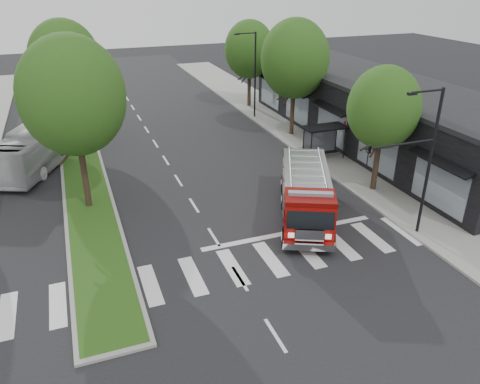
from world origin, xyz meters
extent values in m
plane|color=black|center=(0.00, 0.00, 0.00)|extent=(140.00, 140.00, 0.00)
cube|color=gray|center=(12.50, 10.00, 0.07)|extent=(5.00, 80.00, 0.15)
cube|color=gray|center=(-6.00, 18.00, 0.07)|extent=(3.00, 50.00, 0.14)
cube|color=#174112|center=(-6.00, 18.00, 0.14)|extent=(2.60, 49.50, 0.02)
cube|color=black|center=(17.00, 10.00, 2.50)|extent=(8.00, 30.00, 5.00)
cylinder|color=black|center=(9.80, 7.40, 1.25)|extent=(0.08, 0.08, 2.50)
cylinder|color=black|center=(12.60, 7.40, 1.25)|extent=(0.08, 0.08, 2.50)
cylinder|color=black|center=(9.80, 8.60, 1.25)|extent=(0.08, 0.08, 2.50)
cylinder|color=black|center=(12.60, 8.60, 1.25)|extent=(0.08, 0.08, 2.50)
cube|color=black|center=(11.20, 8.00, 2.55)|extent=(3.20, 1.60, 0.12)
cube|color=#8C99A5|center=(11.20, 8.70, 1.30)|extent=(2.80, 0.04, 1.80)
cube|color=black|center=(11.20, 8.00, 0.55)|extent=(2.40, 0.40, 0.08)
cylinder|color=black|center=(11.50, 2.00, 1.87)|extent=(0.36, 0.36, 3.74)
ellipsoid|color=#1B3C10|center=(11.50, 2.00, 5.53)|extent=(4.40, 4.40, 5.06)
cylinder|color=black|center=(11.50, 14.00, 2.20)|extent=(0.36, 0.36, 4.40)
ellipsoid|color=#1B3C10|center=(11.50, 14.00, 6.50)|extent=(5.60, 5.60, 6.44)
cylinder|color=black|center=(11.50, 24.00, 1.98)|extent=(0.36, 0.36, 3.96)
ellipsoid|color=#1B3C10|center=(11.50, 24.00, 5.85)|extent=(5.00, 5.00, 5.75)
cylinder|color=black|center=(-6.00, 6.00, 2.31)|extent=(0.36, 0.36, 4.62)
ellipsoid|color=#1B3C10|center=(-6.00, 6.00, 6.83)|extent=(5.80, 5.80, 6.67)
cylinder|color=black|center=(-6.00, 20.00, 2.20)|extent=(0.36, 0.36, 4.40)
ellipsoid|color=#1B3C10|center=(-6.00, 20.00, 6.50)|extent=(5.60, 5.60, 6.44)
cylinder|color=black|center=(10.50, -3.50, 4.00)|extent=(0.16, 0.16, 8.00)
cylinder|color=black|center=(9.60, -3.50, 7.90)|extent=(1.80, 0.10, 0.10)
cube|color=black|center=(8.70, -3.50, 7.85)|extent=(0.45, 0.20, 0.12)
cylinder|color=black|center=(8.50, -3.50, 5.40)|extent=(4.00, 0.10, 0.10)
imported|color=black|center=(6.70, -3.50, 5.00)|extent=(0.18, 0.22, 1.10)
cylinder|color=black|center=(10.50, 20.00, 4.00)|extent=(0.16, 0.16, 8.00)
cylinder|color=black|center=(9.60, 20.00, 7.90)|extent=(1.80, 0.10, 0.10)
cube|color=black|center=(8.70, 20.00, 7.85)|extent=(0.45, 0.20, 0.12)
cube|color=#680805|center=(5.69, 0.45, 0.51)|extent=(5.88, 8.78, 0.25)
cube|color=#A10C08|center=(6.03, 1.19, 1.57)|extent=(5.02, 6.94, 2.02)
cube|color=#A10C08|center=(4.37, -2.40, 1.57)|extent=(3.06, 2.72, 2.13)
cube|color=#B2B2B7|center=(6.03, 1.19, 2.63)|extent=(5.02, 6.94, 0.12)
cylinder|color=#B2B2B7|center=(5.21, 1.57, 2.83)|extent=(2.65, 5.55, 0.10)
cylinder|color=#B2B2B7|center=(6.86, 0.80, 2.83)|extent=(2.65, 5.55, 0.10)
cube|color=silver|center=(3.88, -3.45, 0.61)|extent=(2.54, 1.43, 0.35)
cube|color=#8C99A5|center=(4.37, -2.40, 2.94)|extent=(2.17, 1.26, 0.18)
cylinder|color=black|center=(3.19, -2.18, 0.56)|extent=(0.79, 1.16, 1.11)
cylinder|color=black|center=(5.30, -3.16, 0.56)|extent=(0.79, 1.16, 1.11)
cylinder|color=black|center=(4.98, 1.68, 0.56)|extent=(0.79, 1.16, 1.11)
cylinder|color=black|center=(7.09, 0.69, 0.56)|extent=(0.79, 1.16, 1.11)
cylinder|color=black|center=(6.00, 3.88, 0.56)|extent=(0.79, 1.16, 1.11)
cylinder|color=black|center=(8.11, 2.90, 0.56)|extent=(0.79, 1.16, 1.11)
imported|color=#B9B8BD|center=(-8.50, 14.50, 1.55)|extent=(6.89, 11.25, 3.11)
camera|label=1|loc=(-6.28, -20.80, 13.03)|focal=35.00mm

